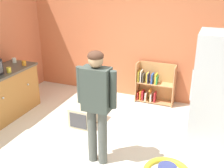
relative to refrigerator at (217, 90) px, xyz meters
name	(u,v)px	position (x,y,z in m)	size (l,w,h in m)	color
ground_plane	(100,154)	(-1.52, -1.05, -0.89)	(12.00, 12.00, 0.00)	silver
back_wall	(144,37)	(-1.52, 1.28, 0.46)	(5.20, 0.06, 2.70)	#CE6D45
refrigerator	(217,90)	(0.00, 0.00, 0.00)	(0.73, 0.68, 1.78)	#B7BABF
bookshelf	(153,86)	(-1.24, 1.09, -0.52)	(0.80, 0.28, 0.85)	tan
standing_person	(97,99)	(-1.49, -1.19, 0.10)	(0.57, 0.22, 1.66)	#525753
pet_carrier	(85,114)	(-2.16, -0.27, -0.71)	(0.42, 0.55, 0.36)	beige
yellow_cup	(9,70)	(-3.52, -0.55, 0.06)	(0.08, 0.08, 0.10)	yellow
orange_cup	(24,63)	(-3.53, -0.12, 0.06)	(0.08, 0.08, 0.10)	orange
white_cup	(14,60)	(-3.84, -0.03, 0.06)	(0.08, 0.08, 0.10)	white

